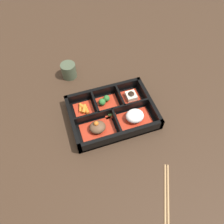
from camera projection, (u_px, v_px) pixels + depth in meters
ground_plane at (112, 116)px, 0.87m from camera, size 3.00×3.00×0.00m
bento_base at (112, 115)px, 0.86m from camera, size 0.33×0.24×0.01m
bento_rim at (112, 112)px, 0.85m from camera, size 0.33×0.24×0.05m
bowl_rice at (135, 117)px, 0.83m from camera, size 0.13×0.08×0.05m
bowl_stew at (98, 128)px, 0.81m from camera, size 0.13×0.08×0.05m
bowl_tofu at (131, 97)px, 0.90m from camera, size 0.07×0.08×0.03m
bowl_greens at (106, 102)px, 0.88m from camera, size 0.08×0.08×0.03m
bowl_carrots at (84, 109)px, 0.87m from camera, size 0.07×0.08×0.02m
bowl_pickles at (110, 114)px, 0.86m from camera, size 0.04×0.04×0.01m
tea_cup at (69, 70)px, 0.97m from camera, size 0.06×0.06×0.07m
chopsticks at (167, 199)px, 0.68m from camera, size 0.12×0.21×0.01m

